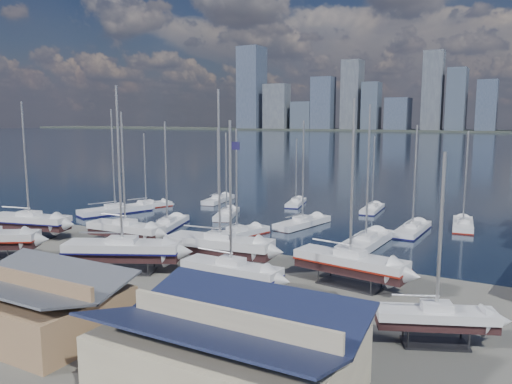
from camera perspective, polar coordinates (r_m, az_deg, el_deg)
The scene contains 29 objects.
ground at distance 49.77m, azimuth -9.06°, elevation -8.79°, with size 1400.00×1400.00×0.00m, color #605E59.
water at distance 348.97m, azimuth 24.05°, elevation 5.20°, with size 1400.00×600.00×0.40m, color #182439.
far_shore at distance 608.28m, azimuth 26.19°, elevation 6.22°, with size 1400.00×80.00×2.20m, color #2D332D.
skyline at distance 602.83m, azimuth 25.65°, elevation 9.86°, with size 639.14×43.80×107.69m.
shed_grey at distance 38.45m, azimuth -24.20°, elevation -11.27°, with size 12.60×8.40×4.17m.
shed_blue at distance 28.04m, azimuth -3.07°, elevation -17.35°, with size 13.65×9.45×4.71m.
sailboat_cradle_0 at distance 67.57m, azimuth -24.48°, elevation -3.05°, with size 10.72×5.23×16.64m.
sailboat_cradle_2 at distance 59.29m, azimuth -14.68°, elevation -4.13°, with size 9.52×3.14×15.38m.
sailboat_cradle_3 at distance 49.70m, azimuth -15.01°, elevation -6.42°, with size 11.22×7.60×17.62m.
sailboat_cradle_4 at distance 50.07m, azimuth -4.14°, elevation -6.05°, with size 11.00×4.23×17.39m.
sailboat_cradle_5 at distance 42.31m, azimuth -2.87°, elevation -8.97°, with size 8.93×2.67×14.48m.
sailboat_cradle_6 at distance 44.86m, azimuth 10.70°, elevation -7.97°, with size 10.39×4.26×16.29m.
sailboat_cradle_7 at distance 35.18m, azimuth 19.89°, elevation -13.28°, with size 7.76×4.86×12.57m.
sailboat_moored_0 at distance 80.59m, azimuth -15.79°, elevation -2.17°, with size 7.08×11.63×16.83m.
sailboat_moored_1 at distance 84.39m, azimuth -12.44°, elevation -1.59°, with size 5.63×8.83×12.83m.
sailboat_moored_2 at distance 88.32m, azimuth -4.33°, elevation -0.97°, with size 3.85×9.27×13.57m.
sailboat_moored_3 at distance 68.37m, azimuth -10.08°, elevation -3.83°, with size 5.63×10.38×14.95m.
sailboat_moored_4 at distance 74.96m, azimuth -3.38°, elevation -2.63°, with size 5.39×9.01×13.16m.
sailboat_moored_5 at distance 85.39m, azimuth 4.58°, elevation -1.30°, with size 3.94×8.25×11.88m.
sailboat_moored_6 at distance 62.28m, azimuth -2.20°, elevation -4.91°, with size 5.00×9.76×14.06m.
sailboat_moored_7 at distance 68.67m, azimuth 5.33°, elevation -3.67°, with size 4.76×10.30×15.01m.
sailboat_moored_8 at distance 81.40m, azimuth 13.14°, elevation -1.97°, with size 2.89×8.50×12.50m.
sailboat_moored_9 at distance 59.14m, azimuth 12.44°, elevation -5.80°, with size 3.72×11.37×16.94m.
sailboat_moored_10 at distance 67.57m, azimuth 17.44°, elevation -4.24°, with size 3.11×9.80×14.50m.
sailboat_moored_11 at distance 73.01m, azimuth 22.56°, elevation -3.58°, with size 3.60×9.36×13.64m.
car_b at distance 47.54m, azimuth -23.17°, elevation -9.40°, with size 1.35×3.86×1.27m, color gray.
car_c at distance 43.06m, azimuth -19.48°, elevation -10.91°, with size 2.42×5.25×1.46m, color gray.
car_d at distance 36.22m, azimuth -9.87°, elevation -14.40°, with size 1.81×4.46×1.29m, color gray.
flagpole at distance 47.45m, azimuth -2.86°, elevation -0.38°, with size 1.12×0.12×12.74m.
Camera 1 is at (29.41, -47.42, 14.57)m, focal length 35.00 mm.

